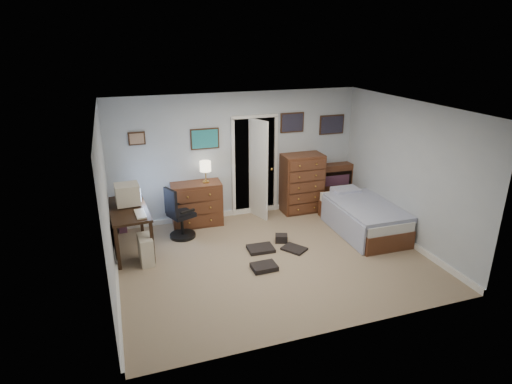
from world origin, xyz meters
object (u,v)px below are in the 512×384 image
(office_chair, at_px, (179,219))
(bed, at_px, (362,216))
(tall_dresser, at_px, (302,183))
(computer_desk, at_px, (123,219))
(low_dresser, at_px, (197,204))

(office_chair, xyz_separation_m, bed, (3.32, -0.81, -0.09))
(tall_dresser, xyz_separation_m, bed, (0.68, -1.28, -0.32))
(tall_dresser, bearing_deg, computer_desk, -168.98)
(office_chair, bearing_deg, tall_dresser, -12.78)
(computer_desk, height_order, tall_dresser, tall_dresser)
(low_dresser, xyz_separation_m, bed, (2.89, -1.31, -0.13))
(computer_desk, bearing_deg, tall_dresser, 6.70)
(office_chair, relative_size, low_dresser, 1.03)
(office_chair, bearing_deg, computer_desk, 168.36)
(tall_dresser, relative_size, bed, 0.65)
(computer_desk, distance_m, tall_dresser, 3.66)
(low_dresser, relative_size, tall_dresser, 0.78)
(computer_desk, xyz_separation_m, office_chair, (0.96, 0.19, -0.22))
(office_chair, bearing_deg, low_dresser, 26.39)
(computer_desk, relative_size, office_chair, 1.40)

